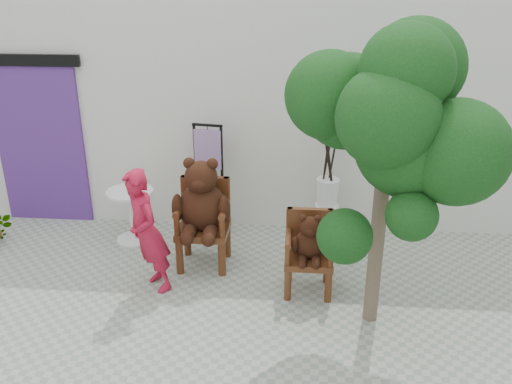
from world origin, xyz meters
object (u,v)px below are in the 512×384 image
(chair_small, at_px, (309,245))
(cafe_table, at_px, (131,210))
(display_stand, at_px, (210,192))
(tree, at_px, (393,116))
(chair_big, at_px, (202,207))
(person, at_px, (147,232))
(stool_bucket, at_px, (327,192))

(chair_small, distance_m, cafe_table, 2.50)
(display_stand, xyz_separation_m, tree, (1.97, -1.94, 1.58))
(chair_big, xyz_separation_m, person, (-0.50, -0.60, -0.04))
(chair_big, height_order, chair_small, chair_big)
(chair_small, bearing_deg, chair_big, 160.14)
(display_stand, height_order, tree, tree)
(tree, bearing_deg, stool_bucket, 101.92)
(chair_big, bearing_deg, chair_small, -19.86)
(stool_bucket, bearing_deg, display_stand, -179.89)
(person, relative_size, tree, 0.48)
(cafe_table, bearing_deg, chair_big, -27.56)
(chair_small, relative_size, person, 0.65)
(cafe_table, height_order, stool_bucket, stool_bucket)
(chair_big, distance_m, chair_small, 1.34)
(person, height_order, tree, tree)
(chair_big, xyz_separation_m, display_stand, (-0.07, 0.88, -0.18))
(person, distance_m, tree, 2.84)
(stool_bucket, bearing_deg, chair_big, -149.39)
(person, xyz_separation_m, display_stand, (0.43, 1.48, -0.14))
(cafe_table, height_order, tree, tree)
(chair_small, bearing_deg, cafe_table, 156.52)
(cafe_table, xyz_separation_m, tree, (2.94, -1.60, 1.73))
(person, bearing_deg, display_stand, 124.11)
(chair_small, height_order, person, person)
(chair_big, xyz_separation_m, stool_bucket, (1.49, 0.88, -0.12))
(chair_small, distance_m, person, 1.76)
(display_stand, bearing_deg, tree, -35.86)
(chair_big, xyz_separation_m, cafe_table, (-1.04, 0.54, -0.32))
(display_stand, relative_size, tree, 0.51)
(chair_small, bearing_deg, tree, -42.92)
(chair_big, relative_size, chair_small, 1.47)
(stool_bucket, bearing_deg, person, -143.25)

